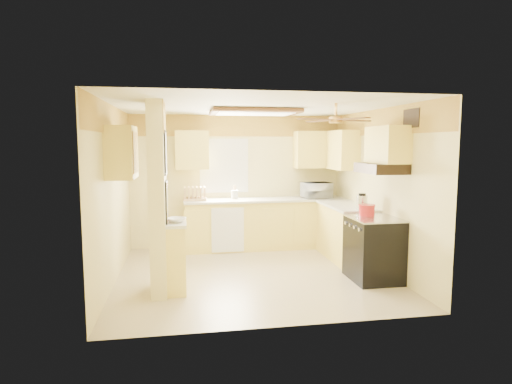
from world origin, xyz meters
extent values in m
plane|color=tan|center=(0.00, 0.00, 0.00)|extent=(4.00, 4.00, 0.00)
plane|color=white|center=(0.00, 0.00, 2.50)|extent=(4.00, 4.00, 0.00)
plane|color=#E8D88D|center=(0.00, 1.90, 1.25)|extent=(4.00, 0.00, 4.00)
plane|color=#E8D88D|center=(0.00, -1.90, 1.25)|extent=(4.00, 0.00, 4.00)
plane|color=#E8D88D|center=(-2.00, 0.00, 1.25)|extent=(0.00, 3.80, 3.80)
plane|color=#E8D88D|center=(2.00, 0.00, 1.25)|extent=(0.00, 3.80, 3.80)
cube|color=#FCCE4A|center=(0.00, 1.88, 2.30)|extent=(4.00, 0.02, 0.40)
cube|color=#E8D88D|center=(-1.35, -0.55, 1.25)|extent=(0.20, 0.70, 2.50)
cube|color=#FADC69|center=(-1.13, -0.55, 0.45)|extent=(0.25, 0.55, 0.90)
cube|color=silver|center=(-1.13, -0.55, 0.92)|extent=(0.28, 0.58, 0.04)
cube|color=#FADC69|center=(0.50, 1.60, 0.45)|extent=(3.00, 0.60, 0.90)
cube|color=#FADC69|center=(1.70, 0.60, 0.45)|extent=(0.60, 1.40, 0.90)
cube|color=silver|center=(0.50, 1.59, 0.92)|extent=(3.04, 0.64, 0.04)
cube|color=silver|center=(1.69, 0.60, 0.92)|extent=(0.64, 1.44, 0.04)
cube|color=white|center=(-0.25, 1.29, 0.43)|extent=(0.58, 0.02, 0.80)
cube|color=white|center=(-0.25, 1.89, 1.55)|extent=(0.92, 0.02, 1.02)
cube|color=white|center=(-0.25, 1.89, 1.55)|extent=(0.80, 0.02, 0.90)
cube|color=#FADC69|center=(-0.85, 1.72, 1.85)|extent=(0.60, 0.35, 0.70)
cube|color=#FADC69|center=(1.55, 1.72, 1.85)|extent=(0.90, 0.35, 0.70)
cube|color=#FADC69|center=(1.82, 1.25, 1.85)|extent=(0.35, 1.00, 0.70)
cube|color=#FADC69|center=(-1.82, -0.25, 1.85)|extent=(0.35, 0.75, 0.70)
cube|color=#FADC69|center=(1.82, -0.55, 1.95)|extent=(0.35, 0.76, 0.52)
cube|color=black|center=(1.67, -0.55, 0.45)|extent=(0.65, 0.76, 0.90)
cube|color=silver|center=(1.67, -0.55, 0.91)|extent=(0.66, 0.77, 0.02)
cylinder|color=silver|center=(1.34, -0.80, 0.80)|extent=(0.03, 0.05, 0.05)
cylinder|color=silver|center=(1.34, -0.63, 0.80)|extent=(0.03, 0.05, 0.05)
cylinder|color=silver|center=(1.34, -0.47, 0.80)|extent=(0.03, 0.05, 0.05)
cylinder|color=silver|center=(1.34, -0.30, 0.80)|extent=(0.03, 0.05, 0.05)
cube|color=black|center=(1.74, -0.55, 1.62)|extent=(0.50, 0.76, 0.14)
cube|color=black|center=(-1.24, -0.55, 1.85)|extent=(0.02, 0.42, 0.57)
cube|color=white|center=(-1.23, -0.55, 1.85)|extent=(0.01, 0.37, 0.52)
cube|color=black|center=(-1.24, -0.55, 1.20)|extent=(0.02, 0.42, 0.57)
cube|color=yellow|center=(-1.23, -0.55, 1.20)|extent=(0.01, 0.37, 0.52)
cube|color=brown|center=(0.10, 0.50, 2.46)|extent=(1.35, 0.95, 0.06)
cube|color=white|center=(0.10, 0.50, 2.44)|extent=(1.15, 0.75, 0.02)
cylinder|color=gold|center=(1.00, -0.70, 2.42)|extent=(0.04, 0.04, 0.16)
cylinder|color=gold|center=(1.00, -0.70, 2.28)|extent=(0.18, 0.18, 0.08)
cube|color=brown|center=(1.30, -0.59, 2.28)|extent=(0.55, 0.28, 0.01)
cube|color=brown|center=(0.89, -0.40, 2.28)|extent=(0.28, 0.55, 0.01)
cube|color=brown|center=(0.70, -0.81, 2.28)|extent=(0.55, 0.28, 0.01)
cube|color=brown|center=(1.11, -1.00, 2.28)|extent=(0.28, 0.55, 0.01)
cube|color=black|center=(1.98, -0.90, 2.30)|extent=(0.02, 0.40, 0.25)
imported|color=white|center=(1.48, 1.56, 1.09)|extent=(0.57, 0.43, 0.29)
imported|color=white|center=(-1.12, -0.58, 0.97)|extent=(0.32, 0.32, 0.06)
cylinder|color=red|center=(1.64, -0.36, 0.99)|extent=(0.23, 0.23, 0.14)
cylinder|color=red|center=(1.64, -0.36, 1.07)|extent=(0.24, 0.24, 0.02)
cylinder|color=silver|center=(1.72, 0.01, 1.05)|extent=(0.17, 0.17, 0.23)
cylinder|color=black|center=(1.72, 0.01, 1.18)|extent=(0.11, 0.11, 0.03)
cube|color=#DAB37D|center=(-0.82, 1.62, 0.96)|extent=(0.42, 0.31, 0.04)
cube|color=#DAB37D|center=(-0.99, 1.62, 1.06)|extent=(0.02, 0.29, 0.24)
cube|color=#DAB37D|center=(-0.92, 1.62, 1.06)|extent=(0.02, 0.29, 0.24)
cube|color=#DAB37D|center=(-0.85, 1.62, 1.06)|extent=(0.02, 0.29, 0.24)
cube|color=#DAB37D|center=(-0.78, 1.62, 1.06)|extent=(0.02, 0.29, 0.24)
cube|color=#DAB37D|center=(-0.71, 1.62, 1.06)|extent=(0.02, 0.29, 0.24)
cube|color=#DAB37D|center=(-0.64, 1.62, 1.06)|extent=(0.02, 0.29, 0.24)
cylinder|color=white|center=(-0.92, 1.62, 1.06)|extent=(0.02, 0.24, 0.24)
cylinder|color=white|center=(-0.78, 1.62, 1.06)|extent=(0.02, 0.24, 0.24)
cylinder|color=white|center=(-0.08, 1.68, 1.02)|extent=(0.13, 0.13, 0.16)
cylinder|color=#DAB37D|center=(-0.05, 1.68, 1.07)|extent=(0.01, 0.01, 0.25)
cylinder|color=#DAB37D|center=(-0.08, 1.70, 1.07)|extent=(0.01, 0.01, 0.25)
cylinder|color=#DAB37D|center=(-0.10, 1.68, 1.07)|extent=(0.01, 0.01, 0.25)
cylinder|color=#DAB37D|center=(-0.07, 1.65, 1.07)|extent=(0.01, 0.01, 0.25)
camera|label=1|loc=(-1.02, -6.20, 1.97)|focal=30.00mm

